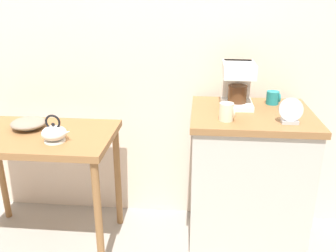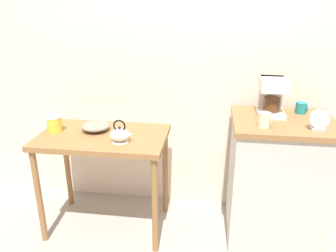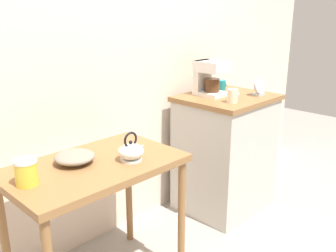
{
  "view_description": "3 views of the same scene",
  "coord_description": "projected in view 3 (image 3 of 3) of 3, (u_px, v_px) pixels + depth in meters",
  "views": [
    {
      "loc": [
        0.37,
        -1.94,
        1.57
      ],
      "look_at": [
        0.2,
        -0.05,
        0.86
      ],
      "focal_mm": 38.65,
      "sensor_mm": 36.0,
      "label": 1
    },
    {
      "loc": [
        0.18,
        -2.17,
        1.69
      ],
      "look_at": [
        -0.11,
        -0.04,
        0.87
      ],
      "focal_mm": 35.77,
      "sensor_mm": 36.0,
      "label": 2
    },
    {
      "loc": [
        -1.61,
        -1.58,
        1.54
      ],
      "look_at": [
        -0.09,
        -0.08,
        0.88
      ],
      "focal_mm": 39.97,
      "sensor_mm": 36.0,
      "label": 3
    }
  ],
  "objects": [
    {
      "name": "mug_small_cream",
      "position": [
        233.0,
        96.0,
        2.6
      ],
      "size": [
        0.08,
        0.07,
        0.1
      ],
      "color": "beige",
      "rests_on": "kitchen_counter"
    },
    {
      "name": "teakettle",
      "position": [
        131.0,
        151.0,
        1.98
      ],
      "size": [
        0.17,
        0.14,
        0.16
      ],
      "color": "white",
      "rests_on": "wooden_table"
    },
    {
      "name": "coffee_maker",
      "position": [
        209.0,
        77.0,
        2.8
      ],
      "size": [
        0.18,
        0.22,
        0.26
      ],
      "color": "white",
      "rests_on": "kitchen_counter"
    },
    {
      "name": "wooden_table",
      "position": [
        95.0,
        181.0,
        1.99
      ],
      "size": [
        0.92,
        0.57,
        0.77
      ],
      "color": "olive",
      "rests_on": "ground_plane"
    },
    {
      "name": "ground_plane",
      "position": [
        169.0,
        241.0,
        2.61
      ],
      "size": [
        8.0,
        8.0,
        0.0
      ],
      "primitive_type": "plane",
      "color": "gray"
    },
    {
      "name": "canister_enamel",
      "position": [
        26.0,
        172.0,
        1.7
      ],
      "size": [
        0.11,
        0.11,
        0.12
      ],
      "color": "gold",
      "rests_on": "wooden_table"
    },
    {
      "name": "mug_dark_teal",
      "position": [
        221.0,
        85.0,
        3.02
      ],
      "size": [
        0.08,
        0.07,
        0.08
      ],
      "color": "teal",
      "rests_on": "kitchen_counter"
    },
    {
      "name": "bowl_stoneware",
      "position": [
        75.0,
        157.0,
        1.95
      ],
      "size": [
        0.21,
        0.21,
        0.07
      ],
      "color": "gray",
      "rests_on": "wooden_table"
    },
    {
      "name": "kitchen_counter",
      "position": [
        224.0,
        152.0,
        2.96
      ],
      "size": [
        0.69,
        0.59,
        0.92
      ],
      "color": "#BCB7AD",
      "rests_on": "ground_plane"
    },
    {
      "name": "back_wall",
      "position": [
        133.0,
        32.0,
        2.56
      ],
      "size": [
        4.4,
        0.1,
        2.8
      ],
      "primitive_type": "cube",
      "color": "beige",
      "rests_on": "ground_plane"
    },
    {
      "name": "table_clock",
      "position": [
        259.0,
        88.0,
        2.81
      ],
      "size": [
        0.12,
        0.06,
        0.13
      ],
      "color": "#B2B5BA",
      "rests_on": "kitchen_counter"
    }
  ]
}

